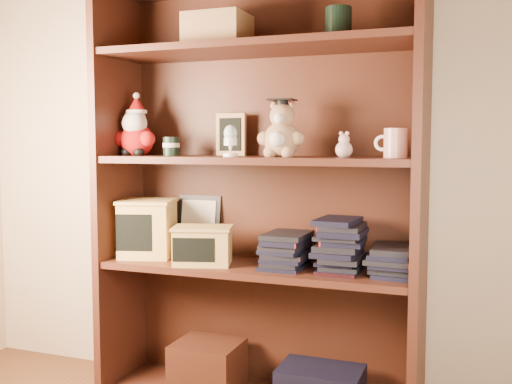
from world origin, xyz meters
TOP-DOWN VIEW (x-y plane):
  - bookcase at (-0.13, 1.36)m, footprint 1.20×0.35m
  - shelf_lower at (-0.12, 1.30)m, footprint 1.14×0.33m
  - shelf_upper at (-0.12, 1.30)m, footprint 1.14×0.33m
  - santa_plush at (-0.62, 1.30)m, footprint 0.18×0.13m
  - teachers_tin at (-0.47, 1.30)m, footprint 0.06×0.06m
  - chalkboard_plaque at (-0.27, 1.42)m, footprint 0.13×0.08m
  - egg_cup at (-0.19, 1.23)m, footprint 0.05×0.05m
  - grad_teddy_bear at (-0.02, 1.30)m, footprint 0.17×0.15m
  - pink_figurine at (0.20, 1.30)m, footprint 0.06×0.06m
  - teacher_mug at (0.37, 1.30)m, footprint 0.11×0.08m
  - certificate_frame at (-0.42, 1.44)m, footprint 0.19×0.05m
  - treats_box at (-0.58, 1.30)m, footprint 0.25×0.25m
  - pencils_box at (-0.31, 1.24)m, footprint 0.25×0.21m
  - book_stack_left at (-0.00, 1.30)m, footprint 0.14×0.20m
  - book_stack_mid at (0.19, 1.30)m, footprint 0.14×0.20m
  - book_stack_right at (0.38, 1.30)m, footprint 0.14×0.20m

SIDE VIEW (x-z plane):
  - shelf_lower at x=-0.12m, z-range 0.53..0.55m
  - book_stack_right at x=0.38m, z-range 0.55..0.65m
  - book_stack_left at x=0.00m, z-range 0.55..0.68m
  - pencils_box at x=-0.31m, z-range 0.55..0.69m
  - book_stack_mid at x=0.19m, z-range 0.55..0.73m
  - treats_box at x=-0.58m, z-range 0.55..0.78m
  - certificate_frame at x=-0.42m, z-range 0.55..0.79m
  - bookcase at x=-0.13m, z-range -0.02..1.58m
  - shelf_upper at x=-0.12m, z-range 0.93..0.95m
  - pink_figurine at x=0.20m, z-range 0.94..1.03m
  - teachers_tin at x=-0.47m, z-range 0.95..1.02m
  - teacher_mug at x=0.37m, z-range 0.95..1.05m
  - egg_cup at x=-0.19m, z-range 0.95..1.07m
  - chalkboard_plaque at x=-0.27m, z-range 0.95..1.11m
  - grad_teddy_bear at x=-0.02m, z-range 0.92..1.14m
  - santa_plush at x=-0.62m, z-range 0.92..1.17m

